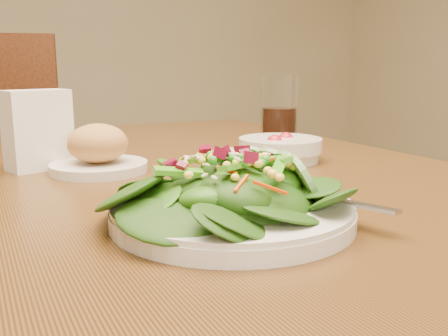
# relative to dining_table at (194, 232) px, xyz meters

# --- Properties ---
(dining_table) EXTENTS (0.90, 1.40, 0.75)m
(dining_table) POSITION_rel_dining_table_xyz_m (0.00, 0.00, 0.00)
(dining_table) COLOR #593916
(dining_table) RESTS_ON ground_plane
(salad_plate) EXTENTS (0.27, 0.27, 0.08)m
(salad_plate) POSITION_rel_dining_table_xyz_m (-0.06, -0.26, 0.13)
(salad_plate) COLOR silver
(salad_plate) RESTS_ON dining_table
(bread_plate) EXTENTS (0.16, 0.16, 0.08)m
(bread_plate) POSITION_rel_dining_table_xyz_m (-0.13, 0.08, 0.13)
(bread_plate) COLOR silver
(bread_plate) RESTS_ON dining_table
(tomato_bowl) EXTENTS (0.15, 0.15, 0.05)m
(tomato_bowl) POSITION_rel_dining_table_xyz_m (0.18, 0.02, 0.12)
(tomato_bowl) COLOR silver
(tomato_bowl) RESTS_ON dining_table
(drinking_glass) EXTENTS (0.09, 0.09, 0.15)m
(drinking_glass) POSITION_rel_dining_table_xyz_m (0.33, 0.24, 0.17)
(drinking_glass) COLOR silver
(drinking_glass) RESTS_ON dining_table
(napkin_holder) EXTENTS (0.11, 0.08, 0.13)m
(napkin_holder) POSITION_rel_dining_table_xyz_m (-0.22, 0.15, 0.17)
(napkin_holder) COLOR white
(napkin_holder) RESTS_ON dining_table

